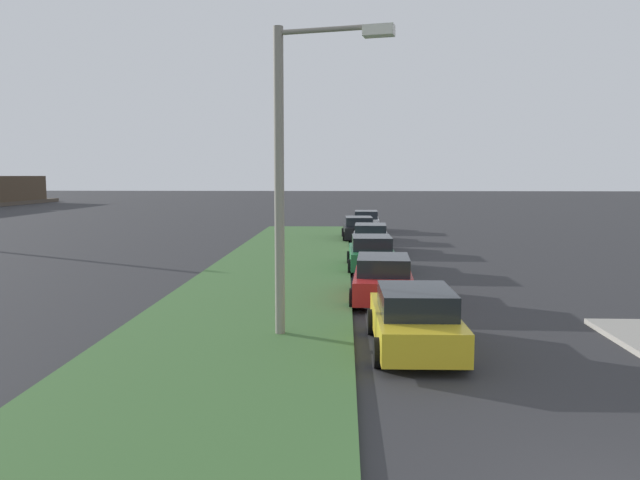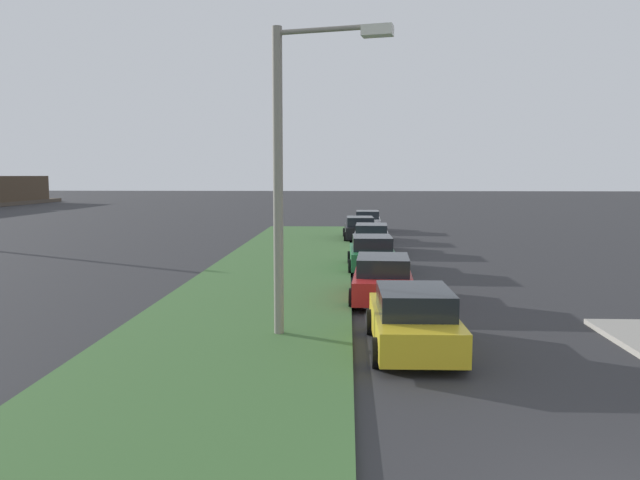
# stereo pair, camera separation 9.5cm
# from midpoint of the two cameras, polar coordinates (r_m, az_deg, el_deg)

# --- Properties ---
(grass_median) EXTENTS (60.00, 6.00, 0.12)m
(grass_median) POSITION_cam_midpoint_polar(r_m,az_deg,el_deg) (17.32, -6.93, -7.20)
(grass_median) COLOR #3D6633
(grass_median) RESTS_ON ground
(parked_car_yellow) EXTENTS (4.32, 2.06, 1.47)m
(parked_car_yellow) POSITION_cam_midpoint_polar(r_m,az_deg,el_deg) (14.34, 8.84, -7.34)
(parked_car_yellow) COLOR gold
(parked_car_yellow) RESTS_ON ground
(parked_car_red) EXTENTS (4.39, 2.19, 1.47)m
(parked_car_red) POSITION_cam_midpoint_polar(r_m,az_deg,el_deg) (19.73, 5.98, -3.62)
(parked_car_red) COLOR red
(parked_car_red) RESTS_ON ground
(parked_car_green) EXTENTS (4.32, 2.05, 1.47)m
(parked_car_green) POSITION_cam_midpoint_polar(r_m,az_deg,el_deg) (26.07, 4.93, -1.25)
(parked_car_green) COLOR #1E6B38
(parked_car_green) RESTS_ON ground
(parked_car_silver) EXTENTS (4.37, 2.15, 1.47)m
(parked_car_silver) POSITION_cam_midpoint_polar(r_m,az_deg,el_deg) (32.37, 4.87, 0.17)
(parked_car_silver) COLOR #B2B5BA
(parked_car_silver) RESTS_ON ground
(parked_car_black) EXTENTS (4.35, 2.11, 1.47)m
(parked_car_black) POSITION_cam_midpoint_polar(r_m,az_deg,el_deg) (38.00, 3.78, 1.05)
(parked_car_black) COLOR black
(parked_car_black) RESTS_ON ground
(parked_car_white) EXTENTS (4.34, 2.10, 1.47)m
(parked_car_white) POSITION_cam_midpoint_polar(r_m,az_deg,el_deg) (44.38, 4.49, 1.76)
(parked_car_white) COLOR silver
(parked_car_white) RESTS_ON ground
(streetlight) EXTENTS (0.93, 2.84, 7.50)m
(streetlight) POSITION_cam_midpoint_polar(r_m,az_deg,el_deg) (14.82, -2.44, 7.48)
(streetlight) COLOR gray
(streetlight) RESTS_ON ground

